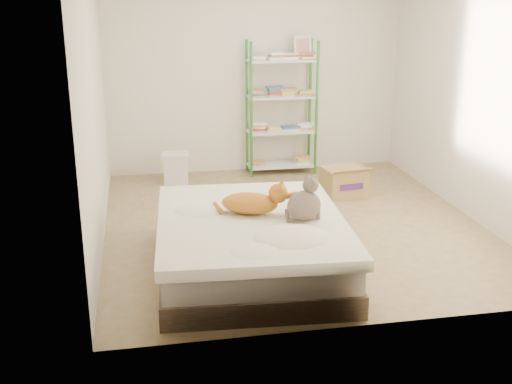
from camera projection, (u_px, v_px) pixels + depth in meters
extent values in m
cube|color=tan|center=(292.00, 224.00, 6.63)|extent=(3.80, 4.20, 0.01)
cube|color=white|center=(255.00, 71.00, 8.18)|extent=(3.80, 0.01, 2.60)
cube|color=white|center=(371.00, 153.00, 4.26)|extent=(3.80, 0.01, 2.60)
cube|color=white|center=(94.00, 105.00, 5.89)|extent=(0.01, 4.20, 2.60)
cube|color=white|center=(475.00, 93.00, 6.55)|extent=(0.01, 4.20, 2.60)
cube|color=brown|center=(251.00, 261.00, 5.51)|extent=(1.65, 2.00, 0.19)
cube|color=beige|center=(251.00, 240.00, 5.44)|extent=(1.60, 1.94, 0.21)
cube|color=white|center=(251.00, 223.00, 5.40)|extent=(1.68, 2.04, 0.10)
cylinder|color=#358932|center=(251.00, 112.00, 7.95)|extent=(0.04, 0.04, 1.70)
cylinder|color=#358932|center=(247.00, 107.00, 8.25)|extent=(0.04, 0.04, 1.70)
cylinder|color=#358932|center=(317.00, 109.00, 8.09)|extent=(0.04, 0.04, 1.70)
cylinder|color=#358932|center=(310.00, 105.00, 8.39)|extent=(0.04, 0.04, 1.70)
cube|color=silver|center=(281.00, 165.00, 8.40)|extent=(0.86, 0.34, 0.02)
cube|color=silver|center=(281.00, 131.00, 8.26)|extent=(0.86, 0.34, 0.02)
cube|color=silver|center=(281.00, 96.00, 8.12)|extent=(0.86, 0.34, 0.02)
cube|color=silver|center=(282.00, 60.00, 7.98)|extent=(0.86, 0.34, 0.02)
cube|color=#B73C27|center=(258.00, 162.00, 8.33)|extent=(0.20, 0.16, 0.09)
cube|color=#B73C27|center=(303.00, 159.00, 8.44)|extent=(0.20, 0.16, 0.09)
cube|color=#B73C27|center=(258.00, 128.00, 8.19)|extent=(0.20, 0.16, 0.09)
cube|color=#B73C27|center=(274.00, 127.00, 8.23)|extent=(0.20, 0.16, 0.09)
cube|color=#B73C27|center=(289.00, 126.00, 8.26)|extent=(0.20, 0.16, 0.09)
cube|color=#B73C27|center=(304.00, 126.00, 8.30)|extent=(0.20, 0.16, 0.09)
cube|color=#B73C27|center=(258.00, 92.00, 8.05)|extent=(0.20, 0.16, 0.09)
cube|color=#B73C27|center=(274.00, 92.00, 8.09)|extent=(0.20, 0.16, 0.09)
cube|color=#B73C27|center=(289.00, 92.00, 8.12)|extent=(0.20, 0.16, 0.09)
cube|color=#B73C27|center=(305.00, 91.00, 8.16)|extent=(0.20, 0.16, 0.09)
cube|color=#B73C27|center=(258.00, 56.00, 7.91)|extent=(0.20, 0.16, 0.09)
cube|color=#B73C27|center=(274.00, 56.00, 7.95)|extent=(0.20, 0.16, 0.09)
cube|color=#B73C27|center=(290.00, 55.00, 7.98)|extent=(0.20, 0.16, 0.09)
cube|color=#B73C27|center=(305.00, 55.00, 8.02)|extent=(0.20, 0.16, 0.09)
cube|color=white|center=(303.00, 47.00, 8.03)|extent=(0.22, 0.09, 0.28)
cube|color=red|center=(303.00, 47.00, 8.02)|extent=(0.17, 0.06, 0.21)
cube|color=tan|center=(344.00, 182.00, 7.46)|extent=(0.53, 0.45, 0.33)
cube|color=#4D2575|center=(347.00, 187.00, 7.28)|extent=(0.29, 0.05, 0.07)
cube|color=tan|center=(350.00, 172.00, 7.24)|extent=(0.49, 0.21, 0.11)
cube|color=white|center=(176.00, 169.00, 7.95)|extent=(0.31, 0.28, 0.34)
cube|color=white|center=(175.00, 154.00, 7.89)|extent=(0.35, 0.31, 0.03)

